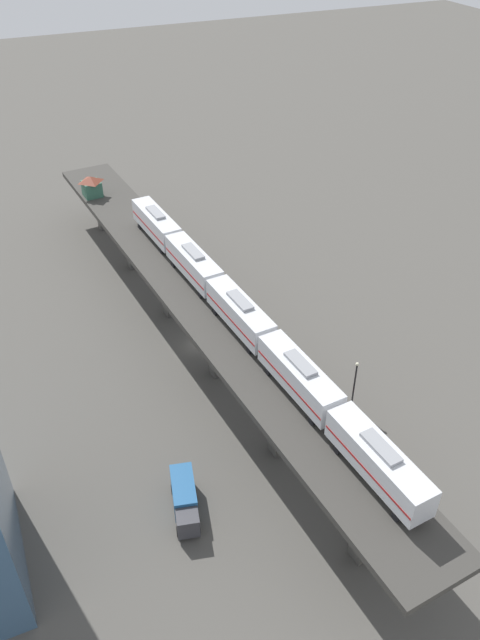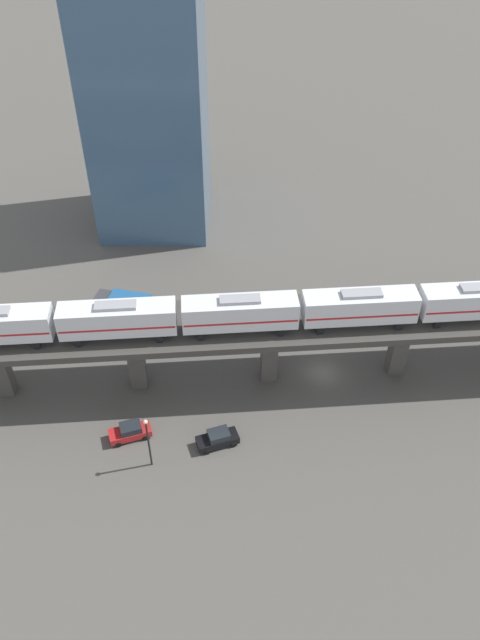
# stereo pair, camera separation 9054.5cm
# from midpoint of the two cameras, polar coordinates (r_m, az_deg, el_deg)

# --- Properties ---
(ground_plane) EXTENTS (400.00, 400.00, 0.00)m
(ground_plane) POSITION_cam_midpoint_polar(r_m,az_deg,el_deg) (66.26, 38.33, -27.37)
(ground_plane) COLOR #4C4944
(elevated_viaduct) EXTENTS (16.67, 92.38, 8.74)m
(elevated_viaduct) POSITION_cam_midpoint_polar(r_m,az_deg,el_deg) (60.54, 41.65, -24.21)
(elevated_viaduct) COLOR #393733
(elevated_viaduct) RESTS_ON ground
(subway_train) EXTENTS (8.44, 62.40, 4.45)m
(subway_train) POSITION_cam_midpoint_polar(r_m,az_deg,el_deg) (51.35, 35.73, -27.09)
(subway_train) COLOR silver
(subway_train) RESTS_ON elevated_viaduct
(street_car_red) EXTENTS (3.12, 4.75, 1.89)m
(street_car_red) POSITION_cam_midpoint_polar(r_m,az_deg,el_deg) (54.75, 21.40, -41.06)
(street_car_red) COLOR #AD1E1E
(street_car_red) RESTS_ON ground
(street_car_black) EXTENTS (3.17, 4.75, 1.89)m
(street_car_black) POSITION_cam_midpoint_polar(r_m,az_deg,el_deg) (57.93, 32.86, -39.15)
(street_car_black) COLOR black
(street_car_black) RESTS_ON ground
(delivery_truck) EXTENTS (3.82, 7.52, 3.20)m
(delivery_truck) POSITION_cam_midpoint_polar(r_m,az_deg,el_deg) (58.65, 12.51, -22.17)
(delivery_truck) COLOR #333338
(delivery_truck) RESTS_ON ground
(street_lamp) EXTENTS (0.44, 0.44, 6.94)m
(street_lamp) POSITION_cam_midpoint_polar(r_m,az_deg,el_deg) (52.30, 27.65, -43.31)
(street_lamp) COLOR black
(street_lamp) RESTS_ON ground
(office_tower) EXTENTS (16.00, 16.00, 36.00)m
(office_tower) POSITION_cam_midpoint_polar(r_m,az_deg,el_deg) (62.06, 12.82, 5.31)
(office_tower) COLOR #3D5B7A
(office_tower) RESTS_ON ground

